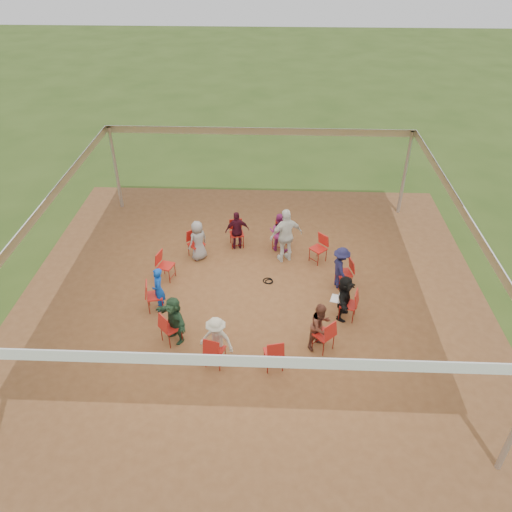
{
  "coord_description": "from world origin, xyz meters",
  "views": [
    {
      "loc": [
        0.54,
        -10.81,
        8.88
      ],
      "look_at": [
        0.09,
        0.3,
        1.19
      ],
      "focal_mm": 35.0,
      "sensor_mm": 36.0,
      "label": 1
    }
  ],
  "objects_px": {
    "chair_3": "(280,236)",
    "cable_coil": "(268,281)",
    "chair_0": "(348,304)",
    "chair_7": "(155,296)",
    "chair_5": "(196,244)",
    "chair_6": "(166,266)",
    "person_seated_0": "(344,297)",
    "chair_1": "(344,273)",
    "person_seated_8": "(321,326)",
    "person_seated_7": "(217,340)",
    "standing_person": "(286,236)",
    "person_seated_4": "(198,240)",
    "laptop": "(338,297)",
    "chair_8": "(171,328)",
    "chair_9": "(215,350)",
    "person_seated_1": "(341,268)",
    "chair_10": "(274,353)",
    "person_seated_2": "(279,232)",
    "chair_2": "(318,249)",
    "person_seated_3": "(237,231)",
    "chair_4": "(237,234)",
    "person_seated_5": "(158,289)",
    "chair_11": "(324,335)",
    "person_seated_6": "(174,319)"
  },
  "relations": [
    {
      "from": "chair_7",
      "to": "person_seated_0",
      "type": "xyz_separation_m",
      "value": [
        5.0,
        -0.11,
        0.2
      ]
    },
    {
      "from": "laptop",
      "to": "chair_0",
      "type": "bearing_deg",
      "value": -90.0
    },
    {
      "from": "person_seated_0",
      "to": "cable_coil",
      "type": "xyz_separation_m",
      "value": [
        -1.99,
        1.44,
        -0.63
      ]
    },
    {
      "from": "chair_3",
      "to": "laptop",
      "type": "relative_size",
      "value": 2.21
    },
    {
      "from": "standing_person",
      "to": "person_seated_5",
      "type": "bearing_deg",
      "value": 12.44
    },
    {
      "from": "person_seated_2",
      "to": "chair_2",
      "type": "bearing_deg",
      "value": 169.95
    },
    {
      "from": "person_seated_6",
      "to": "chair_9",
      "type": "bearing_deg",
      "value": 10.05
    },
    {
      "from": "chair_7",
      "to": "standing_person",
      "type": "distance_m",
      "value": 4.31
    },
    {
      "from": "chair_0",
      "to": "person_seated_3",
      "type": "xyz_separation_m",
      "value": [
        -3.12,
        3.21,
        0.2
      ]
    },
    {
      "from": "chair_7",
      "to": "person_seated_7",
      "type": "relative_size",
      "value": 0.7
    },
    {
      "from": "chair_3",
      "to": "person_seated_3",
      "type": "relative_size",
      "value": 0.7
    },
    {
      "from": "chair_1",
      "to": "person_seated_8",
      "type": "relative_size",
      "value": 0.7
    },
    {
      "from": "chair_1",
      "to": "chair_0",
      "type": "bearing_deg",
      "value": 165.0
    },
    {
      "from": "chair_0",
      "to": "person_seated_0",
      "type": "distance_m",
      "value": 0.24
    },
    {
      "from": "cable_coil",
      "to": "chair_9",
      "type": "bearing_deg",
      "value": -110.04
    },
    {
      "from": "chair_5",
      "to": "chair_10",
      "type": "relative_size",
      "value": 1.0
    },
    {
      "from": "chair_8",
      "to": "chair_9",
      "type": "relative_size",
      "value": 1.0
    },
    {
      "from": "chair_0",
      "to": "chair_7",
      "type": "relative_size",
      "value": 1.0
    },
    {
      "from": "chair_10",
      "to": "person_seated_4",
      "type": "height_order",
      "value": "person_seated_4"
    },
    {
      "from": "chair_4",
      "to": "laptop",
      "type": "relative_size",
      "value": 2.21
    },
    {
      "from": "chair_6",
      "to": "chair_2",
      "type": "bearing_deg",
      "value": 120.0
    },
    {
      "from": "chair_3",
      "to": "laptop",
      "type": "bearing_deg",
      "value": 131.83
    },
    {
      "from": "chair_2",
      "to": "person_seated_8",
      "type": "xyz_separation_m",
      "value": [
        -0.19,
        -3.65,
        0.2
      ]
    },
    {
      "from": "chair_6",
      "to": "person_seated_1",
      "type": "bearing_deg",
      "value": 104.64
    },
    {
      "from": "chair_8",
      "to": "chair_9",
      "type": "height_order",
      "value": "same"
    },
    {
      "from": "person_seated_0",
      "to": "chair_10",
      "type": "bearing_deg",
      "value": 152.3
    },
    {
      "from": "chair_7",
      "to": "person_seated_4",
      "type": "relative_size",
      "value": 0.7
    },
    {
      "from": "chair_8",
      "to": "person_seated_6",
      "type": "distance_m",
      "value": 0.24
    },
    {
      "from": "chair_7",
      "to": "chair_9",
      "type": "distance_m",
      "value": 2.65
    },
    {
      "from": "standing_person",
      "to": "person_seated_6",
      "type": "bearing_deg",
      "value": 29.07
    },
    {
      "from": "chair_2",
      "to": "person_seated_1",
      "type": "height_order",
      "value": "person_seated_1"
    },
    {
      "from": "person_seated_0",
      "to": "person_seated_2",
      "type": "distance_m",
      "value": 3.57
    },
    {
      "from": "person_seated_4",
      "to": "cable_coil",
      "type": "relative_size",
      "value": 3.77
    },
    {
      "from": "chair_4",
      "to": "person_seated_3",
      "type": "bearing_deg",
      "value": 90.0
    },
    {
      "from": "chair_5",
      "to": "chair_6",
      "type": "distance_m",
      "value": 1.37
    },
    {
      "from": "chair_1",
      "to": "person_seated_5",
      "type": "height_order",
      "value": "person_seated_5"
    },
    {
      "from": "chair_9",
      "to": "person_seated_5",
      "type": "height_order",
      "value": "person_seated_5"
    },
    {
      "from": "chair_11",
      "to": "laptop",
      "type": "height_order",
      "value": "chair_11"
    },
    {
      "from": "person_seated_0",
      "to": "person_seated_4",
      "type": "height_order",
      "value": "same"
    },
    {
      "from": "chair_1",
      "to": "chair_3",
      "type": "bearing_deg",
      "value": 30.0
    },
    {
      "from": "chair_3",
      "to": "cable_coil",
      "type": "height_order",
      "value": "chair_3"
    },
    {
      "from": "chair_8",
      "to": "cable_coil",
      "type": "relative_size",
      "value": 2.63
    },
    {
      "from": "chair_5",
      "to": "chair_6",
      "type": "relative_size",
      "value": 1.0
    },
    {
      "from": "chair_6",
      "to": "chair_9",
      "type": "bearing_deg",
      "value": 45.0
    },
    {
      "from": "chair_3",
      "to": "standing_person",
      "type": "relative_size",
      "value": 0.51
    },
    {
      "from": "person_seated_1",
      "to": "chair_10",
      "type": "bearing_deg",
      "value": 136.33
    },
    {
      "from": "chair_7",
      "to": "chair_11",
      "type": "distance_m",
      "value": 4.58
    },
    {
      "from": "chair_0",
      "to": "standing_person",
      "type": "bearing_deg",
      "value": 48.16
    },
    {
      "from": "chair_2",
      "to": "chair_10",
      "type": "relative_size",
      "value": 1.0
    },
    {
      "from": "chair_0",
      "to": "chair_8",
      "type": "bearing_deg",
      "value": 120.0
    }
  ]
}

